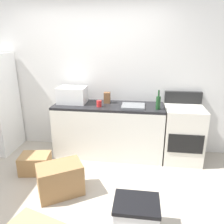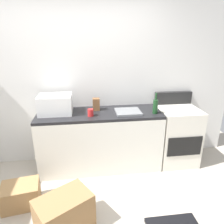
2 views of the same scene
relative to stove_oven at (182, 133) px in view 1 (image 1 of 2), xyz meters
The scene contains 12 objects.
ground_plane 1.99m from the stove_oven, 141.59° to the right, with size 6.00×6.00×0.00m, color #B2A899.
wall_back 1.77m from the stove_oven, 167.22° to the left, with size 5.00×0.10×2.60m, color silver.
kitchen_counter 1.22m from the stove_oven, behind, with size 1.80×0.60×0.90m.
stove_oven is the anchor object (origin of this frame).
microwave 1.93m from the stove_oven, behind, with size 0.46×0.34×0.27m, color white.
sink_basin 0.93m from the stove_oven, behind, with size 0.36×0.32×0.03m, color slate.
wine_bottle 0.71m from the stove_oven, 161.68° to the right, with size 0.07×0.07×0.30m.
coffee_mug 1.44m from the stove_oven, behind, with size 0.08×0.08×0.10m, color red.
knife_block 1.37m from the stove_oven, behind, with size 0.10×0.10×0.18m, color brown.
cardboard_box_large 2.04m from the stove_oven, 146.15° to the right, with size 0.55×0.35×0.41m, color olive.
cardboard_box_medium 2.37m from the stove_oven, 162.52° to the right, with size 0.43×0.32×0.28m, color #A37A4C.
storage_bin 1.78m from the stove_oven, 113.31° to the right, with size 0.46×0.36×0.38m.
Camera 1 is at (0.82, -2.22, 1.91)m, focal length 35.25 mm.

